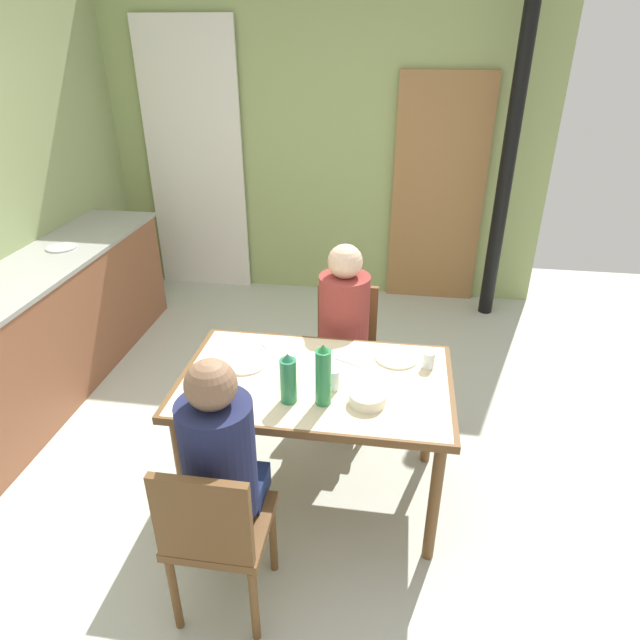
% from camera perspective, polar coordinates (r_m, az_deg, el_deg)
% --- Properties ---
extents(ground_plane, '(6.73, 6.73, 0.00)m').
position_cam_1_polar(ground_plane, '(3.43, -7.07, -14.17)').
color(ground_plane, '#B8BDAE').
extents(wall_back, '(4.05, 0.10, 2.86)m').
position_cam_1_polar(wall_back, '(5.16, -0.32, 18.33)').
color(wall_back, '#98AB68').
rests_on(wall_back, ground_plane).
extents(door_wooden, '(0.80, 0.05, 2.00)m').
position_cam_1_polar(door_wooden, '(5.12, 12.08, 12.72)').
color(door_wooden, '#9C6D3E').
rests_on(door_wooden, ground_plane).
extents(stove_pipe_column, '(0.12, 0.12, 2.86)m').
position_cam_1_polar(stove_pipe_column, '(4.82, 19.01, 16.25)').
color(stove_pipe_column, black).
rests_on(stove_pipe_column, ground_plane).
extents(curtain_panel, '(0.90, 0.03, 2.41)m').
position_cam_1_polar(curtain_panel, '(5.39, -12.76, 15.61)').
color(curtain_panel, white).
rests_on(curtain_panel, ground_plane).
extents(kitchen_counter, '(0.61, 2.62, 0.91)m').
position_cam_1_polar(kitchen_counter, '(4.25, -26.56, -0.83)').
color(kitchen_counter, '#91563A').
rests_on(kitchen_counter, ground_plane).
extents(dining_table, '(1.35, 0.83, 0.75)m').
position_cam_1_polar(dining_table, '(2.79, -0.46, -7.42)').
color(dining_table, brown).
rests_on(dining_table, ground_plane).
extents(chair_near_diner, '(0.40, 0.40, 0.87)m').
position_cam_1_polar(chair_near_diner, '(2.41, -10.77, -20.58)').
color(chair_near_diner, brown).
rests_on(chair_near_diner, ground_plane).
extents(chair_far_diner, '(0.40, 0.40, 0.87)m').
position_cam_1_polar(chair_far_diner, '(3.52, 2.62, -2.66)').
color(chair_far_diner, brown).
rests_on(chair_far_diner, ground_plane).
extents(person_near_diner, '(0.30, 0.37, 0.77)m').
position_cam_1_polar(person_near_diner, '(2.30, -10.33, -13.38)').
color(person_near_diner, '#16234B').
rests_on(person_near_diner, ground_plane).
extents(person_far_diner, '(0.30, 0.37, 0.77)m').
position_cam_1_polar(person_far_diner, '(3.26, 2.46, 0.44)').
color(person_far_diner, brown).
rests_on(person_far_diner, ground_plane).
extents(water_bottle_green_near, '(0.07, 0.07, 0.31)m').
position_cam_1_polar(water_bottle_green_near, '(2.50, 0.33, -5.81)').
color(water_bottle_green_near, '#2A8147').
rests_on(water_bottle_green_near, dining_table).
extents(water_bottle_green_far, '(0.08, 0.08, 0.26)m').
position_cam_1_polar(water_bottle_green_far, '(2.53, -3.30, -6.12)').
color(water_bottle_green_far, '#297B4B').
rests_on(water_bottle_green_far, dining_table).
extents(serving_bowl_center, '(0.17, 0.17, 0.05)m').
position_cam_1_polar(serving_bowl_center, '(2.57, 4.93, -8.04)').
color(serving_bowl_center, silver).
rests_on(serving_bowl_center, dining_table).
extents(dinner_plate_near_left, '(0.23, 0.23, 0.01)m').
position_cam_1_polar(dinner_plate_near_left, '(2.93, 7.93, -3.88)').
color(dinner_plate_near_left, white).
rests_on(dinner_plate_near_left, dining_table).
extents(dinner_plate_near_right, '(0.23, 0.23, 0.01)m').
position_cam_1_polar(dinner_plate_near_right, '(2.88, -7.80, -4.42)').
color(dinner_plate_near_right, white).
rests_on(dinner_plate_near_right, dining_table).
extents(drinking_glass_by_near_diner, '(0.06, 0.06, 0.11)m').
position_cam_1_polar(drinking_glass_by_near_diner, '(2.64, 1.40, -6.16)').
color(drinking_glass_by_near_diner, silver).
rests_on(drinking_glass_by_near_diner, dining_table).
extents(drinking_glass_by_far_diner, '(0.06, 0.06, 0.09)m').
position_cam_1_polar(drinking_glass_by_far_diner, '(2.86, 11.16, -4.09)').
color(drinking_glass_by_far_diner, silver).
rests_on(drinking_glass_by_far_diner, dining_table).
extents(cutlery_knife_near, '(0.11, 0.12, 0.00)m').
position_cam_1_polar(cutlery_knife_near, '(3.05, -5.97, -2.46)').
color(cutlery_knife_near, silver).
rests_on(cutlery_knife_near, dining_table).
extents(cutlery_fork_near, '(0.14, 0.08, 0.00)m').
position_cam_1_polar(cutlery_fork_near, '(2.87, 2.95, -4.39)').
color(cutlery_fork_near, silver).
rests_on(cutlery_fork_near, dining_table).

